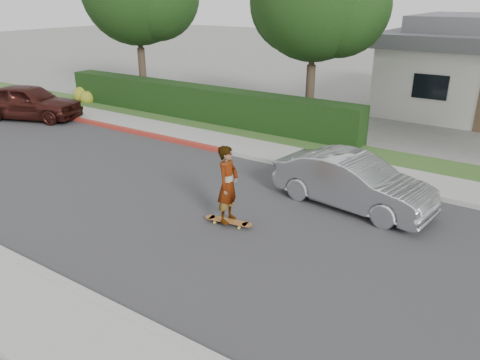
% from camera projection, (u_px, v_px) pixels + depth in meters
% --- Properties ---
extents(ground, '(120.00, 120.00, 0.00)m').
position_uv_depth(ground, '(122.00, 186.00, 13.48)').
color(ground, slate).
rests_on(ground, ground).
extents(road, '(60.00, 8.00, 0.01)m').
position_uv_depth(road, '(122.00, 186.00, 13.48)').
color(road, '#2D2D30').
rests_on(road, ground).
extents(curb_far, '(60.00, 0.20, 0.15)m').
position_uv_depth(curb_far, '(208.00, 148.00, 16.61)').
color(curb_far, '#9E9E99').
rests_on(curb_far, ground).
extents(curb_red_section, '(12.00, 0.21, 0.15)m').
position_uv_depth(curb_red_section, '(112.00, 127.00, 19.21)').
color(curb_red_section, maroon).
rests_on(curb_red_section, ground).
extents(sidewalk_far, '(60.00, 1.60, 0.12)m').
position_uv_depth(sidewalk_far, '(223.00, 142.00, 17.31)').
color(sidewalk_far, gray).
rests_on(sidewalk_far, ground).
extents(planting_strip, '(60.00, 1.60, 0.10)m').
position_uv_depth(planting_strip, '(247.00, 132.00, 18.54)').
color(planting_strip, '#2D4C1E').
rests_on(planting_strip, ground).
extents(hedge, '(15.00, 1.00, 1.50)m').
position_uv_depth(hedge, '(197.00, 103.00, 20.31)').
color(hedge, black).
rests_on(hedge, ground).
extents(flowering_shrub, '(1.40, 1.00, 0.90)m').
position_uv_depth(flowering_shrub, '(84.00, 96.00, 23.75)').
color(flowering_shrub, '#2D4C19').
rests_on(flowering_shrub, ground).
extents(tree_center, '(5.66, 4.84, 7.44)m').
position_uv_depth(tree_center, '(317.00, 1.00, 17.96)').
color(tree_center, '#33261C').
rests_on(tree_center, ground).
extents(skateboard, '(1.23, 0.44, 0.11)m').
position_uv_depth(skateboard, '(228.00, 221.00, 11.18)').
color(skateboard, gold).
rests_on(skateboard, ground).
extents(skateboarder, '(0.54, 0.73, 1.86)m').
position_uv_depth(skateboarder, '(228.00, 184.00, 10.83)').
color(skateboarder, white).
rests_on(skateboarder, skateboard).
extents(car_silver, '(4.29, 1.96, 1.36)m').
position_uv_depth(car_silver, '(353.00, 182.00, 11.98)').
color(car_silver, '#A9ACB0').
rests_on(car_silver, ground).
extents(car_maroon, '(4.86, 3.32, 1.54)m').
position_uv_depth(car_maroon, '(29.00, 102.00, 20.45)').
color(car_maroon, '#3C1713').
rests_on(car_maroon, ground).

